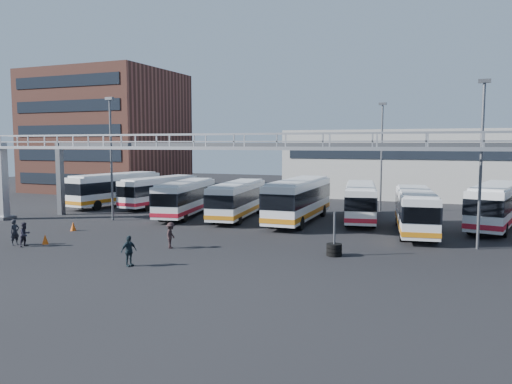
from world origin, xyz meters
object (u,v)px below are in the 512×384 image
at_px(bus_3, 238,199).
at_px(pedestrian_a, 15,232).
at_px(bus_2, 186,197).
at_px(bus_6, 415,209).
at_px(bus_7, 496,204).
at_px(bus_1, 160,190).
at_px(tire_stack, 334,248).
at_px(bus_4, 299,199).
at_px(bus_0, 115,188).
at_px(pedestrian_b, 25,234).
at_px(cone_left, 45,239).
at_px(cone_right, 73,226).
at_px(light_pole_left, 111,152).
at_px(light_pole_back, 382,151).
at_px(pedestrian_c, 171,235).
at_px(pedestrian_d, 129,251).
at_px(bus_5, 360,201).

xyz_separation_m(bus_3, pedestrian_a, (-8.46, -15.57, -0.91)).
height_order(bus_2, bus_6, bus_6).
xyz_separation_m(bus_2, bus_7, (24.92, 3.28, 0.14)).
xyz_separation_m(bus_1, tire_stack, (21.57, -15.16, -1.26)).
bearing_deg(bus_2, tire_stack, -44.00).
xyz_separation_m(bus_4, bus_6, (9.27, -1.83, -0.20)).
distance_m(bus_0, pedestrian_b, 20.51).
bearing_deg(bus_1, tire_stack, -29.53).
xyz_separation_m(cone_left, cone_right, (-1.89, 4.58, 0.01)).
xyz_separation_m(light_pole_left, pedestrian_a, (0.87, -10.76, -4.91)).
relative_size(bus_1, tire_stack, 4.03).
bearing_deg(pedestrian_b, light_pole_back, -35.66).
bearing_deg(pedestrian_c, pedestrian_d, 170.18).
relative_size(bus_2, tire_stack, 4.15).
bearing_deg(bus_7, bus_0, -169.33).
distance_m(bus_0, cone_right, 14.93).
relative_size(pedestrian_c, cone_right, 2.42).
bearing_deg(bus_1, bus_3, -16.21).
distance_m(bus_5, cone_left, 24.16).
bearing_deg(pedestrian_c, light_pole_back, -37.73).
xyz_separation_m(bus_1, bus_5, (20.56, -1.64, 0.03)).
distance_m(bus_0, pedestrian_d, 26.75).
bearing_deg(bus_7, bus_1, -171.25).
bearing_deg(pedestrian_b, tire_stack, -75.15).
relative_size(cone_left, cone_right, 0.96).
relative_size(bus_6, cone_left, 16.50).
bearing_deg(pedestrian_d, bus_3, 22.43).
bearing_deg(pedestrian_b, pedestrian_a, 85.57).
distance_m(bus_1, bus_6, 25.93).
xyz_separation_m(pedestrian_a, cone_left, (1.55, 0.93, -0.50)).
relative_size(bus_2, bus_4, 0.91).
distance_m(bus_1, pedestrian_d, 24.83).
relative_size(bus_0, bus_3, 1.07).
height_order(bus_3, pedestrian_a, bus_3).
relative_size(bus_3, cone_left, 16.44).
xyz_separation_m(pedestrian_d, tire_stack, (9.39, 6.47, -0.38)).
bearing_deg(bus_3, bus_1, 150.33).
distance_m(bus_2, pedestrian_b, 15.43).
height_order(pedestrian_c, pedestrian_d, pedestrian_d).
xyz_separation_m(bus_1, bus_3, (10.57, -4.22, 0.05)).
distance_m(bus_1, bus_7, 30.72).
relative_size(pedestrian_d, cone_left, 2.53).
height_order(bus_3, pedestrian_c, bus_3).
xyz_separation_m(bus_0, bus_7, (35.47, -0.47, 0.01)).
bearing_deg(bus_5, cone_right, -156.65).
bearing_deg(pedestrian_c, bus_5, -44.24).
distance_m(bus_5, pedestrian_c, 17.62).
height_order(light_pole_left, bus_1, light_pole_left).
bearing_deg(cone_left, bus_4, 50.23).
relative_size(bus_2, bus_3, 1.00).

